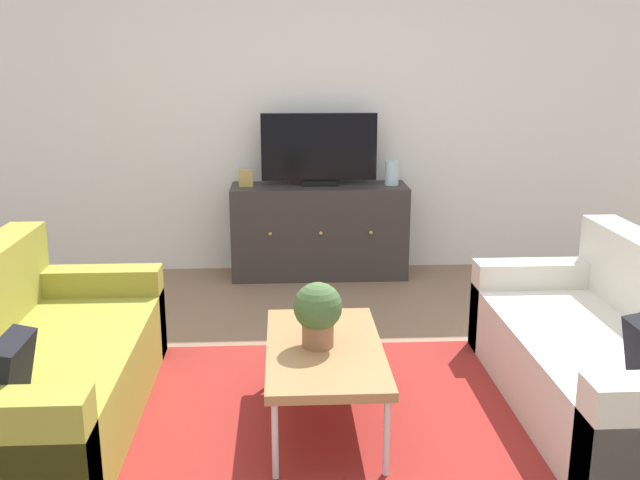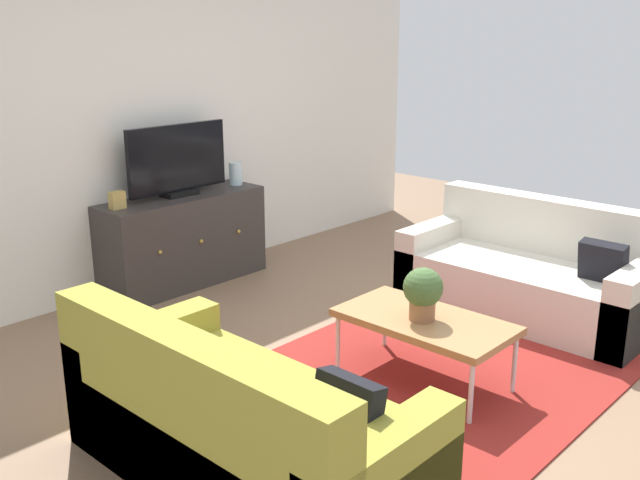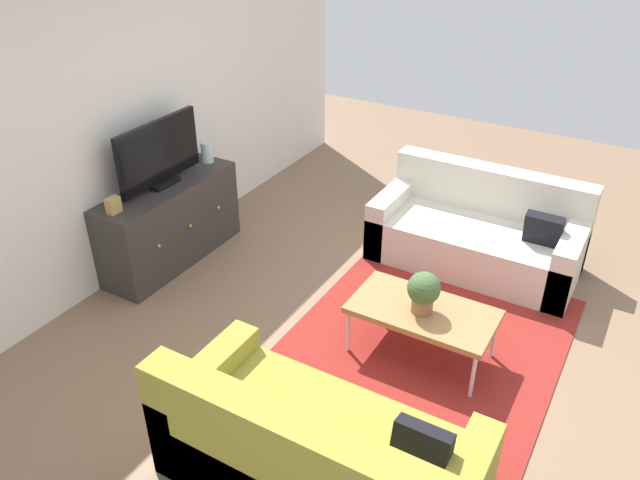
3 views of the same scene
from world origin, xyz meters
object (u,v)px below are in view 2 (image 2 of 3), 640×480
at_px(couch_right_side, 533,276).
at_px(tv_console, 184,240).
at_px(potted_plant, 423,291).
at_px(mantel_clock, 117,200).
at_px(coffee_table, 425,323).
at_px(couch_left_side, 234,432).
at_px(flat_screen_tv, 178,161).
at_px(glass_vase, 236,174).

relative_size(couch_right_side, tv_console, 1.27).
xyz_separation_m(couch_right_side, potted_plant, (-1.49, -0.05, 0.31)).
bearing_deg(mantel_clock, potted_plant, -79.69).
bearing_deg(coffee_table, couch_left_side, 177.85).
height_order(potted_plant, tv_console, tv_console).
bearing_deg(mantel_clock, flat_screen_tv, 1.99).
distance_m(couch_right_side, potted_plant, 1.53).
bearing_deg(couch_right_side, mantel_clock, 129.16).
bearing_deg(couch_right_side, coffee_table, -177.92).
relative_size(couch_right_side, flat_screen_tv, 1.95).
distance_m(couch_right_side, flat_screen_tv, 2.85).
relative_size(tv_console, mantel_clock, 10.70).
height_order(couch_left_side, tv_console, couch_left_side).
distance_m(tv_console, mantel_clock, 0.72).
relative_size(flat_screen_tv, mantel_clock, 6.97).
relative_size(coffee_table, potted_plant, 3.24).
bearing_deg(mantel_clock, couch_left_side, -111.58).
height_order(tv_console, glass_vase, glass_vase).
xyz_separation_m(couch_left_side, potted_plant, (1.38, -0.05, 0.31)).
relative_size(glass_vase, mantel_clock, 1.46).
bearing_deg(potted_plant, glass_vase, 73.72).
bearing_deg(glass_vase, couch_left_side, -131.36).
xyz_separation_m(couch_left_side, glass_vase, (2.09, 2.37, 0.56)).
distance_m(potted_plant, glass_vase, 2.54).
height_order(couch_right_side, potted_plant, couch_right_side).
xyz_separation_m(potted_plant, tv_console, (0.13, 2.43, -0.21)).
xyz_separation_m(flat_screen_tv, mantel_clock, (-0.58, -0.02, -0.22)).
relative_size(couch_left_side, potted_plant, 5.66).
height_order(flat_screen_tv, glass_vase, flat_screen_tv).
xyz_separation_m(couch_left_side, coffee_table, (1.41, -0.05, 0.11)).
xyz_separation_m(coffee_table, potted_plant, (-0.03, 0.00, 0.20)).
height_order(coffee_table, potted_plant, potted_plant).
xyz_separation_m(potted_plant, glass_vase, (0.71, 2.43, 0.25)).
distance_m(couch_left_side, glass_vase, 3.21).
distance_m(couch_left_side, couch_right_side, 2.87).
relative_size(couch_right_side, mantel_clock, 13.56).
height_order(couch_right_side, mantel_clock, mantel_clock).
relative_size(coffee_table, glass_vase, 5.31).
bearing_deg(mantel_clock, couch_right_side, -50.84).
bearing_deg(potted_plant, couch_left_side, 177.81).
distance_m(couch_left_side, mantel_clock, 2.61).
xyz_separation_m(couch_right_side, glass_vase, (-0.78, 2.37, 0.56)).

